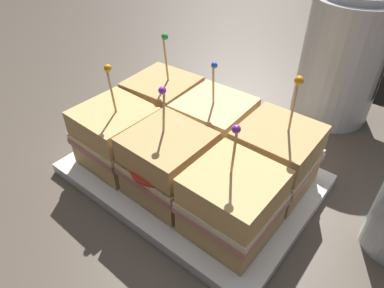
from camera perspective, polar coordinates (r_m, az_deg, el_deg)
The scene contains 9 objects.
ground_plane at distance 0.56m, azimuth 0.00°, elevation -5.66°, with size 6.00×6.00×0.00m, color #4C4238.
serving_platter at distance 0.56m, azimuth 0.00°, elevation -5.00°, with size 0.38×0.27×0.02m.
sandwich_front_left at distance 0.55m, azimuth -12.48°, elevation 1.33°, with size 0.11×0.11×0.17m.
sandwich_front_center at distance 0.49m, azimuth -4.09°, elevation -3.32°, with size 0.11×0.11×0.17m.
sandwich_front_right at distance 0.44m, azimuth 6.73°, elevation -9.71°, with size 0.11×0.11×0.17m.
sandwich_back_left at distance 0.61m, azimuth -4.81°, elevation 6.35°, with size 0.11×0.11×0.18m.
sandwich_back_center at distance 0.55m, azimuth 3.74°, elevation 2.49°, with size 0.11×0.11×0.17m.
sandwich_back_right at distance 0.51m, azimuth 13.66°, elevation -2.22°, with size 0.11×0.11×0.18m.
kettle_steel at distance 0.72m, azimuth 23.83°, elevation 12.82°, with size 0.17×0.15×0.26m.
Camera 1 is at (0.25, -0.32, 0.39)m, focal length 32.00 mm.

